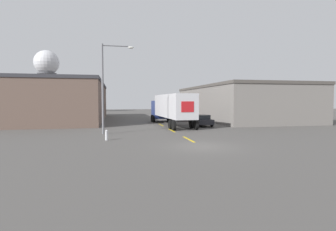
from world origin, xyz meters
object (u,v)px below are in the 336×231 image
street_lamp (106,82)px  fire_hydrant (107,135)px  parked_car_right_mid (201,120)px  parked_car_right_far (181,116)px  semi_truck (171,107)px  water_tower (47,63)px

street_lamp → fire_hydrant: 5.92m
parked_car_right_mid → fire_hydrant: bearing=-138.7°
street_lamp → parked_car_right_far: bearing=54.2°
parked_car_right_far → street_lamp: (-11.10, -15.39, 4.12)m
semi_truck → fire_hydrant: bearing=-126.4°
water_tower → parked_car_right_far: bearing=-50.9°
parked_car_right_mid → parked_car_right_far: same height
parked_car_right_far → street_lamp: size_ratio=0.55×
water_tower → fire_hydrant: size_ratio=19.88×
parked_car_right_far → parked_car_right_mid: bearing=-90.0°
street_lamp → fire_hydrant: street_lamp is taller
parked_car_right_far → water_tower: size_ratio=0.28×
semi_truck → parked_car_right_far: bearing=63.4°
parked_car_right_far → semi_truck: bearing=-113.7°
fire_hydrant → parked_car_right_far: bearing=60.2°
parked_car_right_mid → water_tower: (-27.94, 43.99, 12.30)m
water_tower → fire_hydrant: water_tower is taller
parked_car_right_mid → fire_hydrant: size_ratio=5.53×
semi_truck → parked_car_right_mid: (3.39, -1.84, -1.57)m
parked_car_right_far → water_tower: 45.99m
water_tower → semi_truck: bearing=-59.8°
parked_car_right_mid → water_tower: 53.54m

